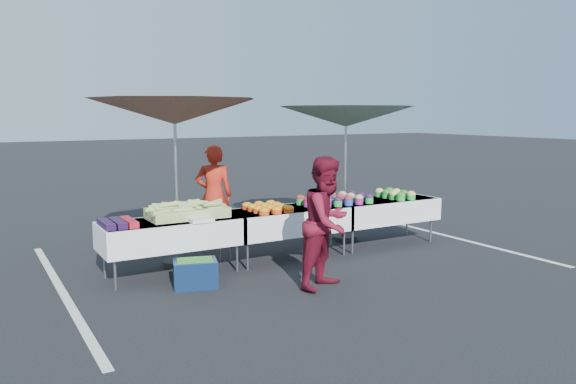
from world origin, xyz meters
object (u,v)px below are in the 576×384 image
customer (327,223)px  umbrella_right (346,118)px  table_left (171,232)px  table_center (288,220)px  vendor (214,195)px  table_right (382,209)px  storage_bin (195,273)px  umbrella_left (174,113)px

customer → umbrella_right: umbrella_right is taller
table_left → table_center: size_ratio=1.00×
vendor → umbrella_right: 2.54m
table_right → umbrella_right: (-0.37, 0.54, 1.50)m
table_center → storage_bin: (-1.72, -0.65, -0.40)m
table_left → storage_bin: 0.77m
table_left → table_right: 3.60m
vendor → table_right: bearing=172.4°
umbrella_right → customer: bearing=-130.6°
customer → umbrella_right: size_ratio=0.63×
vendor → table_center: bearing=135.8°
table_left → customer: customer is taller
table_right → umbrella_left: umbrella_left is taller
table_left → customer: 2.12m
table_center → umbrella_right: umbrella_right is taller
table_left → umbrella_right: bearing=9.5°
table_right → vendor: 2.79m
customer → umbrella_right: (1.73, 2.02, 1.27)m
customer → table_center: bearing=54.0°
table_left → table_center: bearing=0.0°
table_center → umbrella_left: 2.27m
customer → umbrella_left: bearing=99.6°
umbrella_left → table_left: bearing=-119.4°
umbrella_right → table_right: bearing=-55.6°
umbrella_left → umbrella_right: (3.01, 0.14, -0.08)m
table_right → storage_bin: size_ratio=2.98×
table_left → storage_bin: table_left is taller
table_right → umbrella_left: bearing=173.2°
vendor → storage_bin: size_ratio=2.64×
table_center → umbrella_right: (1.43, 0.54, 1.50)m
umbrella_left → table_right: bearing=-6.8°
table_right → customer: customer is taller
customer → umbrella_right: 2.94m
umbrella_left → storage_bin: size_ratio=4.23×
table_center → table_right: size_ratio=1.00×
table_left → storage_bin: (0.08, -0.65, -0.40)m
table_left → table_right: bearing=0.0°
vendor → umbrella_left: umbrella_left is taller
umbrella_left → vendor: bearing=45.7°
table_right → vendor: (-2.40, 1.40, 0.24)m
table_left → vendor: vendor is taller
table_center → vendor: size_ratio=1.13×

